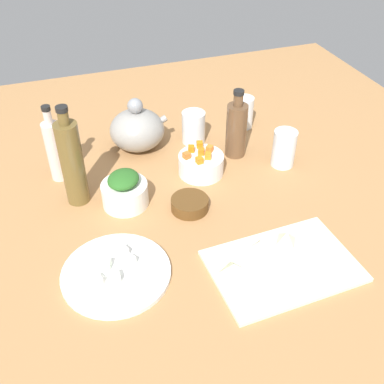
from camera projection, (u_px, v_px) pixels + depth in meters
The scene contains 29 objects.
tabletop at pixel (192, 211), 124.44cm from camera, with size 190.00×190.00×3.00cm, color #A87848.
cutting_board at pixel (283, 266), 106.05cm from camera, with size 33.20×22.39×1.00cm, color white.
plate_tofu at pixel (116, 273), 104.14cm from camera, with size 24.93×24.93×1.20cm, color white.
bowl_greens at pixel (125, 194), 122.57cm from camera, with size 12.37×12.37×6.44cm, color white.
bowl_carrots at pixel (201, 164), 133.85cm from camera, with size 13.19×13.19×6.01cm, color white.
bowl_small_side at pixel (190, 204), 121.75cm from camera, with size 10.01×10.01×3.31cm, color brown.
teapot at pixel (137, 129), 142.48cm from camera, with size 18.35×16.55×17.00cm.
bottle_0 at pixel (55, 149), 128.07cm from camera, with size 4.84×4.84×23.01cm.
bottle_1 at pixel (72, 162), 118.15cm from camera, with size 6.02×6.02×28.36cm.
bottle_2 at pixel (236, 129), 138.05cm from camera, with size 6.26×6.26×21.56cm.
drinking_glass_0 at pixel (194, 127), 146.25cm from camera, with size 7.43×7.43×10.36cm, color white.
drinking_glass_1 at pixel (284, 148), 135.71cm from camera, with size 6.90×6.90×11.32cm, color white.
drinking_glass_2 at pixel (244, 112), 153.73cm from camera, with size 6.45×6.45×10.61cm, color white.
carrot_cube_0 at pixel (199, 160), 128.62cm from camera, with size 1.80×1.80×1.80cm, color orange.
carrot_cube_1 at pixel (210, 149), 133.27cm from camera, with size 1.80×1.80×1.80cm, color orange.
carrot_cube_2 at pixel (191, 149), 133.26cm from camera, with size 1.80×1.80×1.80cm, color orange.
carrot_cube_3 at pixel (201, 152), 132.09cm from camera, with size 1.80×1.80×1.80cm, color orange.
carrot_cube_4 at pixel (208, 156), 130.35cm from camera, with size 1.80×1.80×1.80cm, color orange.
carrot_cube_5 at pixel (200, 145), 135.03cm from camera, with size 1.80×1.80×1.80cm, color orange.
carrot_cube_6 at pixel (187, 155), 130.53cm from camera, with size 1.80×1.80×1.80cm, color orange.
chopped_greens_mound at pixel (123, 179), 119.49cm from camera, with size 9.16×8.08×3.49cm, color #2A6323.
tofu_cube_0 at pixel (115, 277), 101.07cm from camera, with size 2.20×2.20×2.20cm, color white.
tofu_cube_1 at pixel (106, 264), 104.13cm from camera, with size 2.20×2.20×2.20cm, color white.
tofu_cube_2 at pixel (123, 251), 107.19cm from camera, with size 2.20×2.20×2.20cm, color white.
tofu_cube_3 at pixel (130, 261), 104.88cm from camera, with size 2.20×2.20×2.20cm, color white.
tofu_cube_4 at pixel (96, 281), 100.24cm from camera, with size 2.20×2.20×2.20cm, color #FBE7CE.
dumpling_0 at pixel (234, 268), 102.92cm from camera, with size 5.53×5.03×2.83cm, color beige.
dumpling_1 at pixel (261, 245), 108.92cm from camera, with size 4.24×4.18×2.52cm, color beige.
dumpling_2 at pixel (287, 237), 110.64cm from camera, with size 4.53×4.31×3.10cm, color beige.
Camera 1 is at (-30.78, -89.34, 82.63)cm, focal length 43.00 mm.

